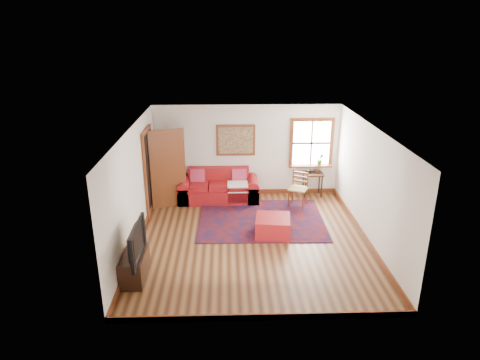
{
  "coord_description": "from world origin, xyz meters",
  "views": [
    {
      "loc": [
        -0.55,
        -8.4,
        4.48
      ],
      "look_at": [
        -0.25,
        0.6,
        1.19
      ],
      "focal_mm": 32.0,
      "sensor_mm": 36.0,
      "label": 1
    }
  ],
  "objects_px": {
    "ladder_back_chair": "(299,187)",
    "media_cabinet": "(135,266)",
    "red_leather_sofa": "(219,190)",
    "side_table": "(313,177)",
    "red_ottoman": "(273,226)"
  },
  "relations": [
    {
      "from": "red_leather_sofa",
      "to": "media_cabinet",
      "type": "relative_size",
      "value": 2.32
    },
    {
      "from": "red_ottoman",
      "to": "red_leather_sofa",
      "type": "bearing_deg",
      "value": 127.24
    },
    {
      "from": "side_table",
      "to": "ladder_back_chair",
      "type": "bearing_deg",
      "value": -127.64
    },
    {
      "from": "ladder_back_chair",
      "to": "media_cabinet",
      "type": "bearing_deg",
      "value": -137.19
    },
    {
      "from": "ladder_back_chair",
      "to": "media_cabinet",
      "type": "xyz_separation_m",
      "value": [
        -3.59,
        -3.33,
        -0.26
      ]
    },
    {
      "from": "red_leather_sofa",
      "to": "side_table",
      "type": "bearing_deg",
      "value": 4.33
    },
    {
      "from": "red_leather_sofa",
      "to": "side_table",
      "type": "distance_m",
      "value": 2.6
    },
    {
      "from": "ladder_back_chair",
      "to": "red_ottoman",
      "type": "bearing_deg",
      "value": -116.71
    },
    {
      "from": "ladder_back_chair",
      "to": "red_leather_sofa",
      "type": "bearing_deg",
      "value": 168.05
    },
    {
      "from": "red_leather_sofa",
      "to": "ladder_back_chair",
      "type": "distance_m",
      "value": 2.15
    },
    {
      "from": "red_ottoman",
      "to": "ladder_back_chair",
      "type": "relative_size",
      "value": 0.79
    },
    {
      "from": "ladder_back_chair",
      "to": "media_cabinet",
      "type": "relative_size",
      "value": 1.03
    },
    {
      "from": "red_leather_sofa",
      "to": "ladder_back_chair",
      "type": "xyz_separation_m",
      "value": [
        2.09,
        -0.44,
        0.24
      ]
    },
    {
      "from": "side_table",
      "to": "ladder_back_chair",
      "type": "relative_size",
      "value": 0.69
    },
    {
      "from": "red_leather_sofa",
      "to": "media_cabinet",
      "type": "height_order",
      "value": "red_leather_sofa"
    }
  ]
}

